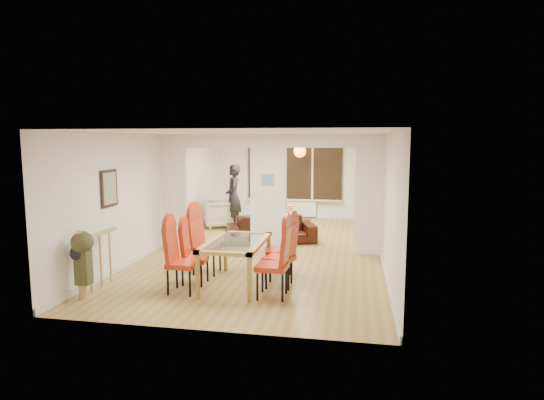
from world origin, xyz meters
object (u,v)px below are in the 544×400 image
(dining_chair_la, at_px, (183,259))
(television, at_px, (358,220))
(dining_chair_rc, at_px, (278,246))
(person, at_px, (233,197))
(dining_chair_lb, at_px, (195,255))
(coffee_table, at_px, (293,224))
(dining_chair_rb, at_px, (279,253))
(dining_table, at_px, (236,263))
(bottle, at_px, (285,215))
(dining_chair_lc, at_px, (207,242))
(armchair, at_px, (219,214))
(sofa, at_px, (271,230))
(dining_chair_ra, at_px, (272,261))
(bowl, at_px, (287,219))

(dining_chair_la, distance_m, television, 6.60)
(dining_chair_rc, relative_size, person, 0.64)
(dining_chair_lb, bearing_deg, coffee_table, 74.19)
(dining_chair_lb, height_order, coffee_table, dining_chair_lb)
(dining_chair_rb, bearing_deg, dining_chair_rc, 116.32)
(dining_table, relative_size, bottle, 5.90)
(dining_chair_lc, bearing_deg, person, 110.49)
(dining_chair_lc, xyz_separation_m, dining_chair_rb, (1.45, -0.53, -0.02))
(person, bearing_deg, dining_table, -1.12)
(dining_chair_lb, relative_size, television, 1.15)
(dining_chair_lb, height_order, armchair, dining_chair_lb)
(dining_table, height_order, dining_chair_rb, dining_chair_rb)
(dining_table, relative_size, armchair, 1.94)
(sofa, bearing_deg, television, 25.88)
(dining_chair_ra, relative_size, bottle, 4.20)
(dining_chair_lc, bearing_deg, dining_chair_la, -79.84)
(dining_chair_rc, height_order, bowl, dining_chair_rc)
(bowl, bearing_deg, bottle, 145.80)
(dining_chair_rc, xyz_separation_m, person, (-2.00, 4.37, 0.32))
(sofa, height_order, armchair, armchair)
(dining_table, bearing_deg, dining_chair_la, -145.34)
(dining_chair_ra, bearing_deg, bowl, 98.31)
(dining_table, xyz_separation_m, sofa, (-0.01, 3.36, -0.08))
(coffee_table, bearing_deg, dining_chair_la, -99.72)
(dining_chair_rc, height_order, bottle, dining_chair_rc)
(sofa, xyz_separation_m, armchair, (-1.82, 1.68, 0.08))
(dining_chair_rb, xyz_separation_m, sofa, (-0.74, 3.29, -0.26))
(dining_table, xyz_separation_m, dining_chair_ra, (0.71, -0.48, 0.20))
(dining_chair_lb, relative_size, sofa, 0.48)
(dining_chair_lb, relative_size, dining_chair_rc, 0.89)
(television, xyz_separation_m, bottle, (-2.03, -0.14, 0.11))
(television, relative_size, bowl, 4.26)
(bottle, bearing_deg, dining_table, -90.24)
(dining_chair_la, xyz_separation_m, dining_chair_lc, (0.03, 1.11, 0.02))
(dining_chair_la, bearing_deg, dining_chair_lc, 87.97)
(television, bearing_deg, dining_chair_la, 155.57)
(television, bearing_deg, dining_chair_ra, 168.01)
(dining_chair_rc, xyz_separation_m, television, (1.43, 4.88, -0.32))
(dining_chair_rc, bearing_deg, dining_chair_ra, -98.08)
(dining_chair_la, bearing_deg, dining_table, 34.32)
(dining_chair_ra, height_order, bowl, dining_chair_ra)
(dining_table, height_order, bottle, dining_table)
(dining_chair_rb, bearing_deg, coffee_table, 109.70)
(dining_chair_rc, relative_size, sofa, 0.54)
(coffee_table, height_order, bottle, bottle)
(dining_chair_rb, bearing_deg, armchair, 131.79)
(person, bearing_deg, dining_chair_rb, 6.70)
(dining_chair_lc, bearing_deg, armchair, 115.92)
(television, height_order, bottle, television)
(bottle, bearing_deg, person, -165.27)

